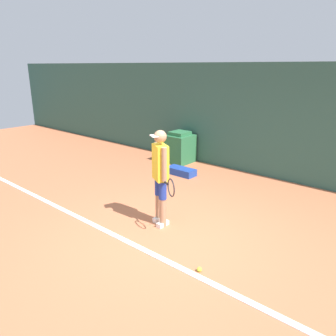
{
  "coord_description": "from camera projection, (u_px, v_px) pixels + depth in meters",
  "views": [
    {
      "loc": [
        3.22,
        -3.68,
        2.74
      ],
      "look_at": [
        -0.4,
        0.5,
        1.01
      ],
      "focal_mm": 35.0,
      "sensor_mm": 36.0,
      "label": 1
    }
  ],
  "objects": [
    {
      "name": "covered_chair",
      "position": [
        180.0,
        148.0,
        9.6
      ],
      "size": [
        0.7,
        0.74,
        0.92
      ],
      "color": "#28663D",
      "rests_on": "ground_plane"
    },
    {
      "name": "tennis_player",
      "position": [
        161.0,
        174.0,
        5.65
      ],
      "size": [
        0.81,
        0.51,
        1.71
      ],
      "rotation": [
        0.0,
        0.0,
        -0.51
      ],
      "color": "#A37556",
      "rests_on": "ground_plane"
    },
    {
      "name": "tennis_ball",
      "position": [
        199.0,
        269.0,
        4.54
      ],
      "size": [
        0.07,
        0.07,
        0.07
      ],
      "color": "#D1E533",
      "rests_on": "ground_plane"
    },
    {
      "name": "ground_plane",
      "position": [
        166.0,
        237.0,
        5.48
      ],
      "size": [
        24.0,
        24.0,
        0.0
      ],
      "primitive_type": "plane",
      "color": "#B76642"
    },
    {
      "name": "court_baseline",
      "position": [
        143.0,
        250.0,
        5.09
      ],
      "size": [
        21.6,
        0.1,
        0.01
      ],
      "color": "white",
      "rests_on": "ground_plane"
    },
    {
      "name": "back_wall",
      "position": [
        276.0,
        122.0,
        8.0
      ],
      "size": [
        24.0,
        0.1,
        2.82
      ],
      "color": "#2D564C",
      "rests_on": "ground_plane"
    },
    {
      "name": "equipment_bag",
      "position": [
        181.0,
        171.0,
        8.57
      ],
      "size": [
        0.78,
        0.35,
        0.18
      ],
      "color": "#1E3D99",
      "rests_on": "ground_plane"
    }
  ]
}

